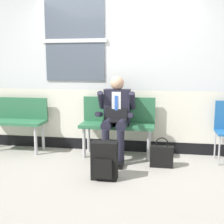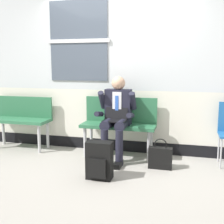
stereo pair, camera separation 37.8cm
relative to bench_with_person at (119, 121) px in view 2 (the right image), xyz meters
The scene contains 7 objects.
ground_plane 0.75m from the bench_with_person, 101.32° to the right, with size 18.00×18.00×0.00m, color #9E9991.
station_wall 0.98m from the bench_with_person, 111.02° to the left, with size 5.79×0.16×3.01m.
bench_with_person is the anchor object (origin of this frame).
bench_empty 1.75m from the bench_with_person, behind, with size 1.05×0.42×0.89m.
person_seated 0.24m from the bench_with_person, 90.00° to the right, with size 0.57×0.70×1.27m.
backpack 1.06m from the bench_with_person, 91.34° to the right, with size 0.33×0.21×0.49m.
handbag 0.92m from the bench_with_person, 32.27° to the right, with size 0.33×0.11×0.44m.
Camera 2 is at (1.12, -3.84, 1.46)m, focal length 45.70 mm.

